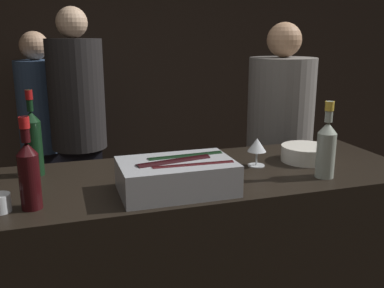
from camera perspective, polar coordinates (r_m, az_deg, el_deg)
wall_back_chalkboard at (r=3.93m, az=-10.12°, el=10.88°), size 6.40×0.06×2.80m
bar_counter at (r=2.02m, az=0.31°, el=-18.39°), size 1.88×0.68×1.06m
ice_bin_with_bottles at (r=1.58m, az=-1.84°, el=-4.06°), size 0.42×0.27×0.13m
bowl_white at (r=2.03m, az=14.87°, el=-1.16°), size 0.22×0.22×0.07m
wine_glass at (r=1.89m, az=8.65°, el=-0.26°), size 0.08×0.08×0.13m
red_wine_bottle_tall at (r=1.50m, az=-20.92°, el=-3.43°), size 0.07×0.07×0.31m
rose_wine_bottle at (r=1.80m, az=17.47°, el=-0.32°), size 0.08×0.08×0.31m
red_wine_bottle_burgundy at (r=1.85m, az=-20.42°, el=0.38°), size 0.07×0.07×0.35m
person_in_hoodie at (r=3.50m, az=-19.45°, el=2.04°), size 0.33×0.33×1.65m
person_blond_tee at (r=2.80m, az=11.50°, el=-0.15°), size 0.41×0.41×1.70m
person_grey_polo at (r=3.14m, az=-14.89°, el=2.57°), size 0.38×0.38×1.81m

